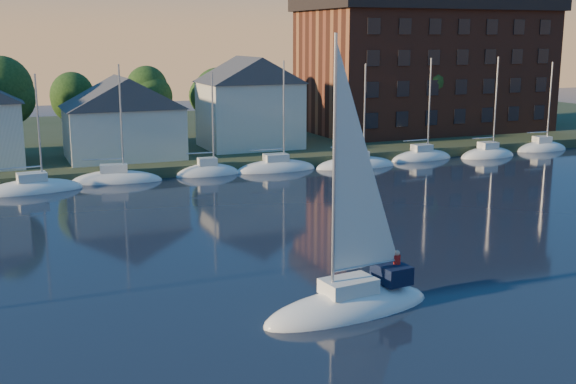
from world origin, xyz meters
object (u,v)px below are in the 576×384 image
condo_block (425,61)px  clubhouse_centre (123,116)px  clubhouse_east (249,101)px  hero_sailboat (351,299)px

condo_block → clubhouse_centre: bearing=-168.8°
clubhouse_east → clubhouse_centre: bearing=-171.9°
clubhouse_centre → condo_block: condo_block is taller
clubhouse_east → hero_sailboat: hero_sailboat is taller
clubhouse_centre → hero_sailboat: (3.11, -43.22, -4.54)m
condo_block → hero_sailboat: (-36.89, -51.17, -9.20)m
hero_sailboat → clubhouse_east: bearing=-110.4°
clubhouse_centre → condo_block: (40.00, 7.95, 4.66)m
clubhouse_centre → clubhouse_east: bearing=8.1°
clubhouse_east → hero_sailboat: bearing=-103.5°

